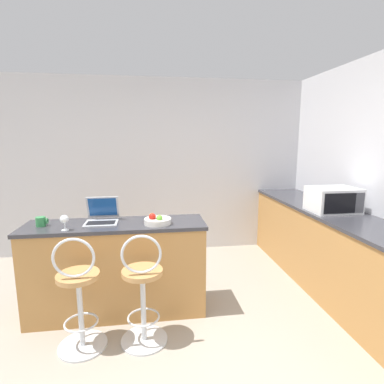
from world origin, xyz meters
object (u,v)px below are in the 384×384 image
bar_stool_near (79,297)px  fruit_bowl (157,220)px  bar_stool_far (143,293)px  laptop (102,216)px  microwave (333,200)px  mug_green (41,222)px  mug_white (315,196)px  wine_glass_tall (64,220)px

bar_stool_near → fruit_bowl: bearing=33.1°
bar_stool_far → laptop: laptop is taller
bar_stool_near → microwave: size_ratio=1.97×
fruit_bowl → mug_green: bearing=175.6°
laptop → microwave: (2.47, 0.07, 0.07)m
microwave → mug_green: bearing=-177.3°
mug_green → microwave: bearing=2.7°
bar_stool_far → bar_stool_near: bearing=180.0°
bar_stool_far → mug_white: mug_white is taller
laptop → fruit_bowl: 0.55m
fruit_bowl → mug_white: size_ratio=2.58×
laptop → mug_white: bearing=14.9°
wine_glass_tall → mug_green: size_ratio=1.33×
mug_green → bar_stool_near: bearing=-50.7°
bar_stool_near → laptop: bearing=78.3°
fruit_bowl → mug_green: size_ratio=2.43×
wine_glass_tall → mug_white: (2.91, 0.94, -0.05)m
mug_green → wine_glass_tall: bearing=-33.8°
wine_glass_tall → fruit_bowl: wine_glass_tall is taller
bar_stool_near → mug_green: size_ratio=9.34×
microwave → mug_green: size_ratio=4.74×
bar_stool_far → microwave: size_ratio=1.97×
bar_stool_near → laptop: laptop is taller
bar_stool_far → microwave: 2.26m
wine_glass_tall → fruit_bowl: bearing=6.1°
bar_stool_near → bar_stool_far: same height
bar_stool_near → microwave: microwave is taller
bar_stool_near → bar_stool_far: bearing=0.0°
bar_stool_near → mug_green: bearing=129.3°
bar_stool_far → wine_glass_tall: bearing=153.4°
bar_stool_far → microwave: (2.08, 0.65, 0.60)m
mug_green → laptop: bearing=8.0°
bar_stool_far → mug_green: 1.17m
fruit_bowl → laptop: bearing=163.4°
wine_glass_tall → fruit_bowl: size_ratio=0.55×
bar_stool_far → mug_green: size_ratio=9.34×
bar_stool_near → mug_green: mug_green is taller
microwave → mug_white: (0.16, 0.63, -0.08)m
bar_stool_far → mug_green: (-0.93, 0.51, 0.51)m
microwave → fruit_bowl: 1.96m
laptop → mug_green: laptop is taller
bar_stool_far → laptop: size_ratio=3.20×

